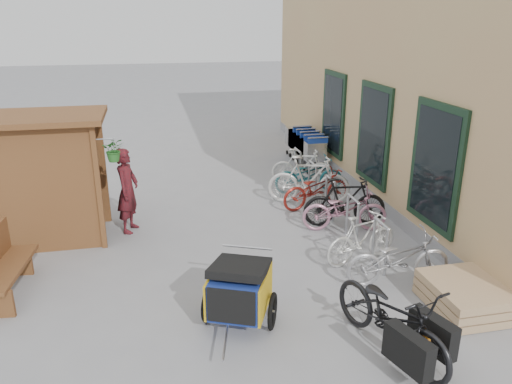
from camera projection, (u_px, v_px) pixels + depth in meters
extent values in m
plane|color=gray|center=(245.00, 283.00, 8.03)|extent=(80.00, 80.00, 0.00)
cube|color=tan|center=(468.00, 40.00, 12.29)|extent=(6.00, 13.00, 7.00)
cube|color=gray|center=(348.00, 177.00, 12.83)|extent=(0.18, 13.00, 0.30)
cube|color=black|center=(435.00, 166.00, 8.64)|extent=(0.06, 1.50, 2.20)
cube|color=black|center=(434.00, 166.00, 8.64)|extent=(0.02, 1.25, 1.95)
cube|color=black|center=(374.00, 134.00, 10.95)|extent=(0.06, 1.50, 2.20)
cube|color=black|center=(372.00, 135.00, 10.94)|extent=(0.02, 1.25, 1.95)
cube|color=black|center=(333.00, 114.00, 13.25)|extent=(0.06, 1.50, 2.20)
cube|color=black|center=(332.00, 114.00, 13.24)|extent=(0.02, 1.25, 1.95)
cube|color=brown|center=(99.00, 189.00, 8.89)|extent=(0.09, 0.09, 2.30)
cube|color=brown|center=(8.00, 174.00, 9.73)|extent=(0.09, 0.09, 2.30)
cube|color=brown|center=(104.00, 168.00, 10.09)|extent=(0.09, 0.09, 2.30)
cube|color=brown|center=(1.00, 184.00, 9.14)|extent=(0.05, 1.30, 2.30)
cube|color=brown|center=(45.00, 192.00, 8.74)|extent=(1.80, 0.05, 2.30)
cube|color=brown|center=(57.00, 171.00, 9.88)|extent=(1.80, 0.05, 2.30)
cube|color=brown|center=(42.00, 117.00, 8.91)|extent=(2.15, 1.65, 0.10)
cube|color=brown|center=(42.00, 194.00, 9.36)|extent=(1.30, 1.15, 0.04)
cube|color=brown|center=(37.00, 164.00, 9.16)|extent=(1.30, 1.15, 0.04)
cylinder|color=#A5A8AD|center=(104.00, 139.00, 8.63)|extent=(0.36, 0.02, 0.02)
imported|color=#256122|center=(114.00, 150.00, 8.72)|extent=(0.38, 0.33, 0.42)
cylinder|color=#A5A8AD|center=(387.00, 253.00, 8.11)|extent=(0.05, 0.05, 0.84)
cylinder|color=#A5A8AD|center=(373.00, 240.00, 8.57)|extent=(0.05, 0.05, 0.84)
cylinder|color=#A5A8AD|center=(382.00, 223.00, 8.20)|extent=(0.05, 0.50, 0.05)
cylinder|color=#A5A8AD|center=(357.00, 224.00, 9.22)|extent=(0.05, 0.05, 0.84)
cylinder|color=#A5A8AD|center=(347.00, 214.00, 9.68)|extent=(0.05, 0.05, 0.84)
cylinder|color=#A5A8AD|center=(353.00, 199.00, 9.31)|extent=(0.05, 0.50, 0.05)
cylinder|color=#A5A8AD|center=(334.00, 202.00, 10.33)|extent=(0.05, 0.05, 0.84)
cylinder|color=#A5A8AD|center=(326.00, 194.00, 10.79)|extent=(0.05, 0.05, 0.84)
cylinder|color=#A5A8AD|center=(331.00, 179.00, 10.42)|extent=(0.05, 0.50, 0.05)
cylinder|color=#A5A8AD|center=(316.00, 184.00, 11.43)|extent=(0.05, 0.05, 0.84)
cylinder|color=#A5A8AD|center=(309.00, 177.00, 11.89)|extent=(0.05, 0.05, 0.84)
cylinder|color=#A5A8AD|center=(313.00, 163.00, 11.52)|extent=(0.05, 0.50, 0.05)
cylinder|color=#A5A8AD|center=(300.00, 169.00, 12.54)|extent=(0.05, 0.05, 0.84)
cylinder|color=#A5A8AD|center=(295.00, 164.00, 13.00)|extent=(0.05, 0.05, 0.84)
cylinder|color=#A5A8AD|center=(298.00, 150.00, 12.63)|extent=(0.05, 0.50, 0.05)
cube|color=tan|center=(464.00, 304.00, 7.31)|extent=(1.00, 1.20, 0.12)
cube|color=tan|center=(465.00, 296.00, 7.26)|extent=(1.00, 1.20, 0.12)
cube|color=tan|center=(467.00, 287.00, 7.22)|extent=(1.00, 1.20, 0.12)
cube|color=brown|center=(7.00, 269.00, 7.55)|extent=(0.63, 1.62, 0.06)
cube|color=brown|center=(19.00, 263.00, 8.21)|extent=(0.43, 0.11, 0.42)
cube|color=silver|center=(312.00, 149.00, 13.71)|extent=(0.55, 0.85, 0.52)
cube|color=#17379A|center=(318.00, 140.00, 13.19)|extent=(0.55, 0.04, 0.18)
cylinder|color=silver|center=(318.00, 138.00, 13.14)|extent=(0.58, 0.04, 0.04)
cylinder|color=black|center=(308.00, 172.00, 13.52)|extent=(0.04, 0.12, 0.12)
cube|color=silver|center=(308.00, 146.00, 14.03)|extent=(0.55, 0.85, 0.52)
cube|color=#17379A|center=(314.00, 137.00, 13.52)|extent=(0.55, 0.04, 0.18)
cylinder|color=silver|center=(314.00, 135.00, 13.47)|extent=(0.58, 0.04, 0.04)
cylinder|color=black|center=(304.00, 168.00, 13.85)|extent=(0.04, 0.12, 0.12)
cube|color=silver|center=(305.00, 143.00, 14.36)|extent=(0.55, 0.85, 0.52)
cube|color=#17379A|center=(310.00, 134.00, 13.84)|extent=(0.55, 0.04, 0.18)
cylinder|color=silver|center=(310.00, 132.00, 13.79)|extent=(0.58, 0.04, 0.04)
cylinder|color=black|center=(300.00, 165.00, 14.17)|extent=(0.04, 0.12, 0.12)
cube|color=silver|center=(301.00, 140.00, 14.68)|extent=(0.55, 0.85, 0.52)
cube|color=#17379A|center=(306.00, 132.00, 14.17)|extent=(0.55, 0.04, 0.18)
cylinder|color=silver|center=(306.00, 129.00, 14.11)|extent=(0.58, 0.04, 0.04)
cylinder|color=black|center=(297.00, 161.00, 14.49)|extent=(0.04, 0.12, 0.12)
cube|color=silver|center=(298.00, 137.00, 15.00)|extent=(0.55, 0.85, 0.52)
cube|color=#17379A|center=(302.00, 129.00, 14.49)|extent=(0.55, 0.04, 0.18)
cylinder|color=silver|center=(303.00, 127.00, 14.44)|extent=(0.58, 0.04, 0.04)
cylinder|color=black|center=(293.00, 158.00, 14.82)|extent=(0.04, 0.12, 0.12)
cube|color=navy|center=(240.00, 290.00, 6.83)|extent=(0.98, 1.10, 0.53)
cube|color=#C09616|center=(214.00, 288.00, 6.90)|extent=(0.39, 0.84, 0.53)
cube|color=#C09616|center=(266.00, 293.00, 6.76)|extent=(0.39, 0.84, 0.53)
cube|color=black|center=(231.00, 307.00, 6.38)|extent=(0.60, 0.29, 0.48)
cube|color=black|center=(240.00, 268.00, 6.77)|extent=(1.03, 1.09, 0.26)
torus|color=black|center=(208.00, 304.00, 7.01)|extent=(0.27, 0.50, 0.52)
torus|color=black|center=(272.00, 311.00, 6.83)|extent=(0.27, 0.50, 0.52)
cylinder|color=#B7B7BC|center=(226.00, 341.00, 6.21)|extent=(0.34, 0.72, 0.03)
cylinder|color=#B7B7BC|center=(247.00, 247.00, 7.14)|extent=(0.68, 0.32, 0.03)
imported|color=black|center=(391.00, 315.00, 6.25)|extent=(1.24, 2.09, 1.04)
cube|color=black|center=(408.00, 350.00, 5.70)|extent=(0.36, 0.67, 0.45)
cube|color=black|center=(432.00, 333.00, 6.01)|extent=(0.36, 0.67, 0.45)
cube|color=#CA6B13|center=(421.00, 338.00, 5.84)|extent=(0.17, 0.21, 0.12)
imported|color=maroon|center=(128.00, 190.00, 9.72)|extent=(0.59, 0.72, 1.69)
imported|color=#9F9EA3|center=(398.00, 258.00, 7.88)|extent=(1.73, 0.70, 0.89)
imported|color=white|center=(362.00, 238.00, 8.59)|extent=(1.53, 0.82, 0.89)
imported|color=#BF7B96|center=(345.00, 210.00, 9.87)|extent=(1.76, 0.91, 0.88)
imported|color=black|center=(345.00, 202.00, 10.08)|extent=(1.74, 0.68, 1.02)
imported|color=maroon|center=(316.00, 189.00, 11.06)|extent=(1.76, 0.96, 0.88)
imported|color=white|center=(309.00, 180.00, 11.26)|extent=(1.93, 1.05, 1.12)
imported|color=#1A5E69|center=(309.00, 175.00, 12.01)|extent=(1.69, 0.63, 0.88)
imported|color=white|center=(302.00, 167.00, 12.57)|extent=(1.60, 0.90, 0.93)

